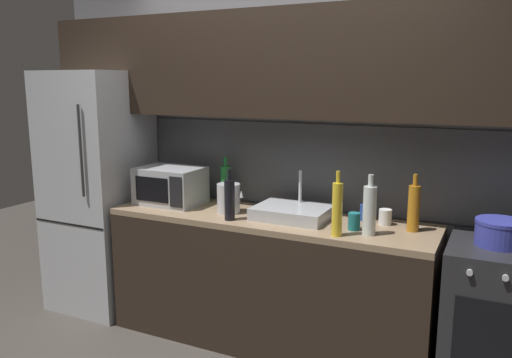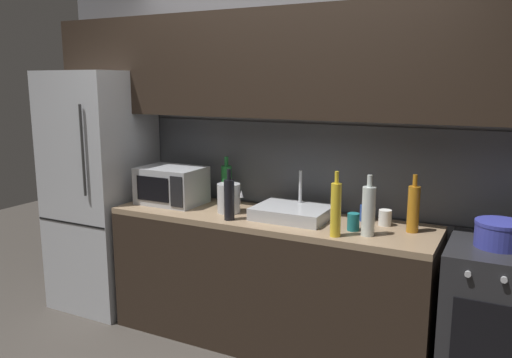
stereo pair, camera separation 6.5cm
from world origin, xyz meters
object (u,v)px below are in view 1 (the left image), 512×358
refrigerator (99,191)px  mug_blue (365,212)px  wine_bottle_clear (370,210)px  microwave (171,186)px  wine_bottle_green (226,184)px  wine_bottle_yellow (337,209)px  mug_white (385,217)px  cooking_pot (499,233)px  wine_bottle_dark (230,199)px  kettle (229,198)px  wine_bottle_amber (414,208)px  oven_range (500,323)px  mug_teal (354,221)px

refrigerator → mug_blue: size_ratio=17.58×
wine_bottle_clear → microwave: bearing=174.8°
wine_bottle_clear → wine_bottle_green: 1.19m
wine_bottle_clear → wine_bottle_yellow: wine_bottle_yellow is taller
mug_blue → mug_white: mug_blue is taller
mug_white → cooking_pot: bearing=-12.3°
microwave → wine_bottle_dark: bearing=-18.7°
kettle → cooking_pot: (1.68, 0.02, -0.03)m
wine_bottle_amber → wine_bottle_yellow: bearing=-142.4°
refrigerator → oven_range: (2.92, -0.00, -0.48)m
refrigerator → wine_bottle_clear: 2.19m
wine_bottle_yellow → microwave: bearing=169.9°
oven_range → wine_bottle_dark: (-1.63, -0.19, 0.59)m
mug_white → wine_bottle_amber: bearing=-20.4°
microwave → refrigerator: bearing=-178.4°
wine_bottle_clear → mug_blue: (-0.10, 0.30, -0.10)m
wine_bottle_clear → mug_blue: size_ratio=3.40×
refrigerator → wine_bottle_green: refrigerator is taller
wine_bottle_amber → mug_blue: size_ratio=3.29×
wine_bottle_green → mug_blue: 1.05m
wine_bottle_yellow → mug_teal: bearing=70.2°
kettle → mug_white: size_ratio=2.26×
mug_teal → mug_white: 0.25m
wine_bottle_clear → mug_teal: (-0.11, 0.06, -0.10)m
wine_bottle_yellow → mug_blue: 0.43m
wine_bottle_amber → mug_teal: size_ratio=3.27×
kettle → wine_bottle_dark: wine_bottle_dark is taller
oven_range → microwave: 2.32m
wine_bottle_amber → wine_bottle_yellow: (-0.38, -0.30, 0.02)m
kettle → mug_blue: size_ratio=2.12×
wine_bottle_yellow → cooking_pot: (0.86, 0.22, -0.09)m
refrigerator → mug_white: bearing=3.6°
wine_bottle_yellow → mug_blue: wine_bottle_yellow is taller
microwave → cooking_pot: 2.20m
wine_bottle_dark → wine_bottle_amber: bearing=13.3°
wine_bottle_clear → wine_bottle_yellow: bearing=-147.9°
wine_bottle_amber → wine_bottle_green: size_ratio=1.00×
microwave → wine_bottle_clear: (1.50, -0.14, 0.02)m
kettle → wine_bottle_amber: 1.22m
wine_bottle_dark → wine_bottle_clear: bearing=4.5°
wine_bottle_yellow → cooking_pot: wine_bottle_yellow is taller
wine_bottle_amber → mug_white: (-0.18, 0.07, -0.10)m
oven_range → wine_bottle_green: bearing=173.9°
oven_range → mug_teal: bearing=-176.2°
wine_bottle_amber → cooking_pot: 0.48m
wine_bottle_clear → cooking_pot: size_ratio=1.39×
wine_bottle_yellow → mug_white: wine_bottle_yellow is taller
wine_bottle_clear → wine_bottle_yellow: (-0.16, -0.10, 0.01)m
wine_bottle_dark → mug_white: 1.00m
microwave → cooking_pot: microwave is taller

